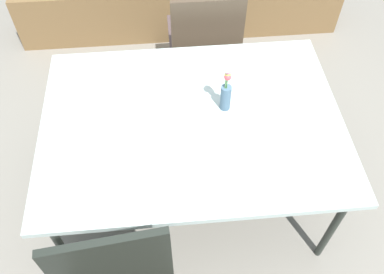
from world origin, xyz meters
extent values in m
plane|color=gray|center=(0.00, 0.00, 0.00)|extent=(12.00, 12.00, 0.00)
cube|color=#B2C6C1|center=(-0.08, -0.01, 0.70)|extent=(1.57, 1.16, 0.03)
cube|color=#232823|center=(-0.08, -0.01, 0.67)|extent=(1.54, 1.13, 0.02)
cylinder|color=#232823|center=(-0.78, -0.50, 0.34)|extent=(0.04, 0.04, 0.69)
cylinder|color=#232823|center=(0.63, -0.50, 0.34)|extent=(0.04, 0.04, 0.69)
cylinder|color=#232823|center=(-0.78, 0.49, 0.34)|extent=(0.04, 0.04, 0.69)
cylinder|color=#232823|center=(0.63, 0.49, 0.34)|extent=(0.04, 0.04, 0.69)
cube|color=black|center=(-0.45, -0.79, 0.77)|extent=(0.46, 0.08, 0.55)
cube|color=#4E3C3C|center=(0.10, 1.00, 0.45)|extent=(0.50, 0.50, 0.04)
cube|color=#4C3D2D|center=(0.10, 0.77, 0.68)|extent=(0.47, 0.03, 0.45)
cylinder|color=#4C3D2D|center=(-0.13, 1.23, 0.22)|extent=(0.03, 0.03, 0.44)
cylinder|color=#4C3D2D|center=(0.33, 1.23, 0.22)|extent=(0.03, 0.03, 0.44)
cylinder|color=#4C3D2D|center=(-0.13, 0.78, 0.22)|extent=(0.03, 0.03, 0.44)
cylinder|color=#4C3D2D|center=(0.33, 0.78, 0.22)|extent=(0.03, 0.03, 0.44)
cylinder|color=slate|center=(0.10, 0.06, 0.79)|extent=(0.05, 0.05, 0.15)
cylinder|color=#569347|center=(0.10, 0.06, 0.91)|extent=(0.01, 0.01, 0.17)
sphere|color=white|center=(0.10, 0.06, 1.00)|extent=(0.04, 0.04, 0.04)
cylinder|color=#569347|center=(0.10, 0.06, 0.91)|extent=(0.01, 0.00, 0.15)
sphere|color=pink|center=(0.10, 0.06, 0.98)|extent=(0.04, 0.04, 0.04)
cylinder|color=#569347|center=(0.10, 0.06, 0.89)|extent=(0.01, 0.01, 0.12)
sphere|color=#DB4C56|center=(0.10, 0.06, 0.95)|extent=(0.04, 0.04, 0.04)
cylinder|color=#569347|center=(0.10, 0.06, 0.89)|extent=(0.01, 0.00, 0.12)
sphere|color=#EFCC4C|center=(0.10, 0.06, 0.95)|extent=(0.03, 0.03, 0.03)
cylinder|color=#569347|center=(0.10, 0.06, 0.92)|extent=(0.01, 0.01, 0.17)
sphere|color=white|center=(0.10, 0.06, 1.00)|extent=(0.04, 0.04, 0.04)
cube|color=brown|center=(-0.02, 1.72, 0.24)|extent=(2.74, 0.41, 0.47)
camera|label=1|loc=(-0.20, -1.39, 2.35)|focal=38.46mm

